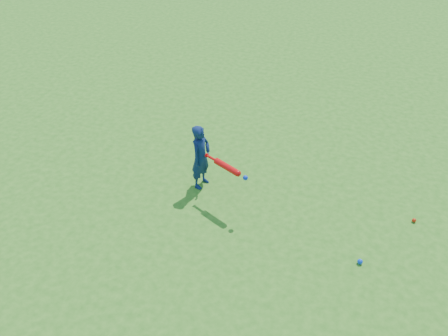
# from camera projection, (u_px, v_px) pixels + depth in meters

# --- Properties ---
(ground) EXTENTS (80.00, 80.00, 0.00)m
(ground) POSITION_uv_depth(u_px,v_px,m) (236.00, 193.00, 7.83)
(ground) COLOR #2D6D1A
(ground) RESTS_ON ground
(child) EXTENTS (0.35, 0.45, 1.08)m
(child) POSITION_uv_depth(u_px,v_px,m) (201.00, 157.00, 7.67)
(child) COLOR #10214E
(child) RESTS_ON ground
(ground_ball_red) EXTENTS (0.06, 0.06, 0.06)m
(ground_ball_red) POSITION_uv_depth(u_px,v_px,m) (414.00, 220.00, 7.27)
(ground_ball_red) COLOR red
(ground_ball_red) RESTS_ON ground
(ground_ball_blue) EXTENTS (0.07, 0.07, 0.07)m
(ground_ball_blue) POSITION_uv_depth(u_px,v_px,m) (360.00, 262.00, 6.61)
(ground_ball_blue) COLOR blue
(ground_ball_blue) RESTS_ON ground
(bat_swing) EXTENTS (0.76, 0.43, 0.09)m
(bat_swing) POSITION_uv_depth(u_px,v_px,m) (229.00, 168.00, 7.19)
(bat_swing) COLOR red
(bat_swing) RESTS_ON ground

